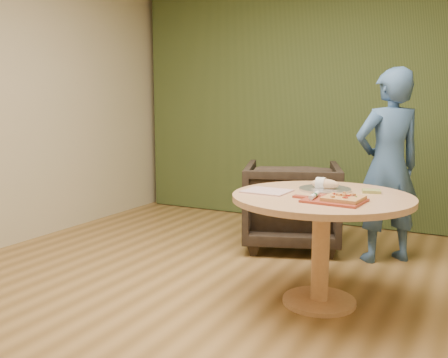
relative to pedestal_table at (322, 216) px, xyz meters
name	(u,v)px	position (x,y,z in m)	size (l,w,h in m)	color
room_shell	(209,94)	(-0.52, -0.59, 0.79)	(5.04, 6.04, 2.84)	olive
curtain	(338,98)	(-0.52, 2.31, 0.79)	(4.80, 0.14, 2.78)	#2E3D1C
pedestal_table	(322,216)	(0.00, 0.00, 0.00)	(1.18, 1.18, 0.75)	tan
pizza_paddle	(333,200)	(0.12, -0.19, 0.15)	(0.46, 0.31, 0.01)	#983926
flatbread_pizza	(343,198)	(0.19, -0.19, 0.17)	(0.24, 0.24, 0.04)	tan
cutlery_roll	(314,195)	(0.01, -0.20, 0.17)	(0.04, 0.20, 0.03)	silver
newspaper	(267,191)	(-0.36, -0.07, 0.15)	(0.30, 0.25, 0.01)	silver
serving_tray	(325,189)	(-0.03, 0.17, 0.15)	(0.36, 0.36, 0.02)	silver
bread_roll	(324,184)	(-0.04, 0.17, 0.18)	(0.19, 0.09, 0.09)	#E1BA89
green_packet	(371,191)	(0.27, 0.23, 0.15)	(0.12, 0.10, 0.02)	olive
armchair	(292,200)	(-0.64, 1.21, -0.17)	(0.86, 0.80, 0.88)	black
person_standing	(388,166)	(0.22, 1.16, 0.21)	(0.60, 0.39, 1.63)	#355888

